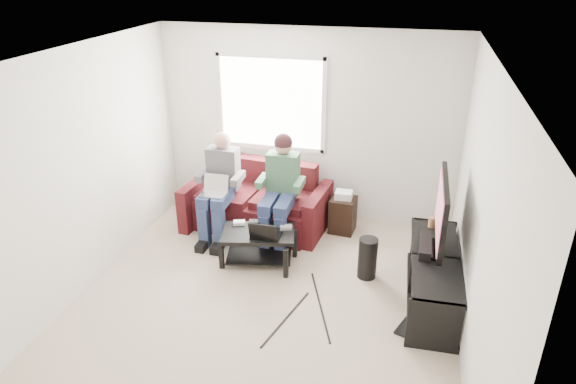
{
  "coord_description": "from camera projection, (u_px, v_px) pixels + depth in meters",
  "views": [
    {
      "loc": [
        1.35,
        -4.19,
        3.41
      ],
      "look_at": [
        0.15,
        0.6,
        1.11
      ],
      "focal_mm": 32.0,
      "sensor_mm": 36.0,
      "label": 1
    }
  ],
  "objects": [
    {
      "name": "controller_c",
      "position": [
        286.0,
        227.0,
        6.12
      ],
      "size": [
        0.16,
        0.12,
        0.04
      ],
      "primitive_type": "cube",
      "rotation": [
        0.0,
        0.0,
        0.27
      ],
      "color": "gray",
      "rests_on": "coffee_table"
    },
    {
      "name": "wall_front",
      "position": [
        141.0,
        365.0,
        2.9
      ],
      "size": [
        4.5,
        0.0,
        4.5
      ],
      "primitive_type": "plane",
      "rotation": [
        -1.57,
        0.0,
        0.0
      ],
      "color": "silver",
      "rests_on": "floor"
    },
    {
      "name": "soundbar",
      "position": [
        425.0,
        245.0,
        5.43
      ],
      "size": [
        0.12,
        0.5,
        0.1
      ],
      "primitive_type": "cube",
      "color": "black",
      "rests_on": "tv_stand"
    },
    {
      "name": "wall_back",
      "position": [
        307.0,
        127.0,
        6.85
      ],
      "size": [
        4.5,
        0.0,
        4.5
      ],
      "primitive_type": "plane",
      "rotation": [
        1.57,
        0.0,
        0.0
      ],
      "color": "silver",
      "rests_on": "floor"
    },
    {
      "name": "keyboard_floor",
      "position": [
        411.0,
        323.0,
        5.19
      ],
      "size": [
        0.33,
        0.5,
        0.03
      ],
      "primitive_type": "cube",
      "rotation": [
        0.0,
        0.0,
        -0.39
      ],
      "color": "black",
      "rests_on": "floor"
    },
    {
      "name": "window",
      "position": [
        271.0,
        103.0,
        6.82
      ],
      "size": [
        1.48,
        0.04,
        1.28
      ],
      "color": "white",
      "rests_on": "wall_back"
    },
    {
      "name": "console_black",
      "position": [
        434.0,
        277.0,
        5.39
      ],
      "size": [
        0.38,
        0.3,
        0.07
      ],
      "primitive_type": "cube",
      "color": "black",
      "rests_on": "tv_stand"
    },
    {
      "name": "end_table",
      "position": [
        343.0,
        213.0,
        6.84
      ],
      "size": [
        0.32,
        0.32,
        0.58
      ],
      "color": "black",
      "rests_on": "floor"
    },
    {
      "name": "console_white",
      "position": [
        434.0,
        297.0,
        5.08
      ],
      "size": [
        0.3,
        0.22,
        0.06
      ],
      "primitive_type": "cube",
      "color": "silver",
      "rests_on": "tv_stand"
    },
    {
      "name": "floor",
      "position": [
        261.0,
        308.0,
        5.42
      ],
      "size": [
        4.5,
        4.5,
        0.0
      ],
      "primitive_type": "plane",
      "color": "tan",
      "rests_on": "ground"
    },
    {
      "name": "drink_cup",
      "position": [
        432.0,
        222.0,
        5.88
      ],
      "size": [
        0.08,
        0.08,
        0.12
      ],
      "primitive_type": "cylinder",
      "color": "#AA7049",
      "rests_on": "tv_stand"
    },
    {
      "name": "coffee_table",
      "position": [
        259.0,
        240.0,
        6.11
      ],
      "size": [
        0.94,
        0.69,
        0.42
      ],
      "color": "black",
      "rests_on": "floor"
    },
    {
      "name": "tv_stand",
      "position": [
        433.0,
        280.0,
        5.47
      ],
      "size": [
        0.55,
        1.67,
        0.55
      ],
      "color": "black",
      "rests_on": "floor"
    },
    {
      "name": "subwoofer",
      "position": [
        368.0,
        258.0,
        5.86
      ],
      "size": [
        0.22,
        0.22,
        0.49
      ],
      "primitive_type": "cylinder",
      "color": "black",
      "rests_on": "floor"
    },
    {
      "name": "controller_b",
      "position": [
        255.0,
        222.0,
        6.23
      ],
      "size": [
        0.16,
        0.12,
        0.04
      ],
      "primitive_type": "cube",
      "rotation": [
        0.0,
        0.0,
        0.2
      ],
      "color": "black",
      "rests_on": "coffee_table"
    },
    {
      "name": "controller_a",
      "position": [
        239.0,
        223.0,
        6.22
      ],
      "size": [
        0.16,
        0.13,
        0.04
      ],
      "primitive_type": "cube",
      "rotation": [
        0.0,
        0.0,
        0.33
      ],
      "color": "silver",
      "rests_on": "coffee_table"
    },
    {
      "name": "person_left",
      "position": [
        220.0,
        182.0,
        6.57
      ],
      "size": [
        0.4,
        0.7,
        1.36
      ],
      "color": "navy",
      "rests_on": "sofa"
    },
    {
      "name": "tv",
      "position": [
        441.0,
        212.0,
        5.23
      ],
      "size": [
        0.12,
        1.1,
        0.81
      ],
      "color": "black",
      "rests_on": "tv_stand"
    },
    {
      "name": "laptop_black",
      "position": [
        266.0,
        227.0,
        5.91
      ],
      "size": [
        0.38,
        0.31,
        0.24
      ],
      "primitive_type": null,
      "rotation": [
        0.0,
        0.0,
        0.21
      ],
      "color": "black",
      "rests_on": "coffee_table"
    },
    {
      "name": "console_grey",
      "position": [
        434.0,
        259.0,
        5.69
      ],
      "size": [
        0.34,
        0.26,
        0.08
      ],
      "primitive_type": "cube",
      "color": "gray",
      "rests_on": "tv_stand"
    },
    {
      "name": "wall_right",
      "position": [
        479.0,
        222.0,
        4.43
      ],
      "size": [
        0.0,
        4.5,
        4.5
      ],
      "primitive_type": "plane",
      "rotation": [
        1.57,
        0.0,
        -1.57
      ],
      "color": "silver",
      "rests_on": "floor"
    },
    {
      "name": "laptop_silver",
      "position": [
        214.0,
        190.0,
        6.4
      ],
      "size": [
        0.35,
        0.27,
        0.24
      ],
      "primitive_type": null,
      "rotation": [
        0.0,
        0.0,
        -0.18
      ],
      "color": "silver",
      "rests_on": "person_left"
    },
    {
      "name": "sofa",
      "position": [
        258.0,
        204.0,
        6.95
      ],
      "size": [
        1.93,
        1.03,
        0.87
      ],
      "color": "#4D1313",
      "rests_on": "floor"
    },
    {
      "name": "ceiling",
      "position": [
        254.0,
        59.0,
        4.32
      ],
      "size": [
        4.5,
        4.5,
        0.0
      ],
      "primitive_type": "plane",
      "rotation": [
        3.14,
        0.0,
        0.0
      ],
      "color": "white",
      "rests_on": "wall_back"
    },
    {
      "name": "wall_left",
      "position": [
        73.0,
        177.0,
        5.31
      ],
      "size": [
        0.0,
        4.5,
        4.5
      ],
      "primitive_type": "plane",
      "rotation": [
        1.57,
        0.0,
        1.57
      ],
      "color": "silver",
      "rests_on": "floor"
    },
    {
      "name": "person_right",
      "position": [
        280.0,
        183.0,
        6.39
      ],
      "size": [
        0.4,
        0.71,
        1.4
      ],
      "color": "navy",
      "rests_on": "sofa"
    }
  ]
}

